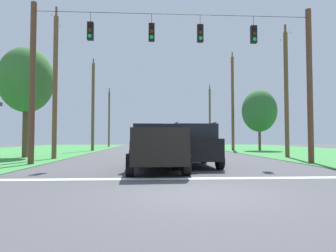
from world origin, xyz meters
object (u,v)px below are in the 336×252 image
Objects in this scene: overhead_signal_span at (175,75)px; utility_pole_distant_left at (109,118)px; distant_car_crossing_white at (164,146)px; utility_pole_far_right at (233,102)px; tree_roadside_far_right at (26,80)px; utility_pole_mid_right at (286,92)px; tree_roadside_right at (259,111)px; pickup_truck at (155,147)px; suv_black at (191,144)px; utility_pole_far_left at (55,85)px; utility_pole_distant_right at (93,105)px; utility_pole_near_left at (210,117)px.

utility_pole_distant_left reaches higher than overhead_signal_span.
utility_pole_far_right reaches higher than distant_car_crossing_white.
distant_car_crossing_white is at bearing 8.37° from tree_roadside_far_right.
utility_pole_mid_right is 12.89m from utility_pole_far_right.
tree_roadside_far_right is at bearing -153.10° from tree_roadside_right.
utility_pole_far_right reaches higher than tree_roadside_far_right.
utility_pole_distant_left is at bearing 138.73° from utility_pole_far_right.
pickup_truck is 2.46m from suv_black.
distant_car_crossing_white is at bearing 21.53° from utility_pole_far_left.
distant_car_crossing_white is 0.57× the size of tree_roadside_far_right.
utility_pole_distant_right is at bearing 108.40° from pickup_truck.
tree_roadside_right is (10.81, 9.01, 3.57)m from distant_car_crossing_white.
utility_pole_far_left is 27.64m from utility_pole_distant_left.
pickup_truck is 1.25× the size of distant_car_crossing_white.
utility_pole_far_right is (-0.23, 12.85, 0.91)m from utility_pole_mid_right.
utility_pole_distant_right is at bearing -176.58° from utility_pole_far_right.
overhead_signal_span is 7.97m from distant_car_crossing_white.
utility_pole_mid_right reaches higher than tree_roadside_far_right.
distant_car_crossing_white is (0.83, 9.92, -0.18)m from pickup_truck.
utility_pole_far_right reaches higher than utility_pole_mid_right.
utility_pole_mid_right is at bearing -88.99° from utility_pole_far_right.
suv_black is at bearing -103.03° from utility_pole_near_left.
utility_pole_distant_right is 1.07× the size of utility_pole_distant_left.
suv_black is 13.39m from tree_roadside_far_right.
pickup_truck is 0.82× the size of tree_roadside_right.
utility_pole_near_left is at bearing 90.81° from utility_pole_mid_right.
utility_pole_far_right reaches higher than utility_pole_distant_right.
tree_roadside_far_right is (-2.42, -11.11, 0.43)m from utility_pole_distant_right.
overhead_signal_span is at bearing -88.03° from distant_car_crossing_white.
tree_roadside_right is (18.60, -15.74, -0.25)m from utility_pole_distant_left.
suv_black reaches higher than pickup_truck.
utility_pole_mid_right is 0.96× the size of utility_pole_near_left.
utility_pole_distant_left is (-6.96, 34.67, 3.64)m from pickup_truck.
utility_pole_near_left is at bearing 53.83° from tree_roadside_far_right.
distant_car_crossing_white is 0.44× the size of utility_pole_far_left.
tree_roadside_far_right is (-17.95, -24.56, 0.68)m from utility_pole_near_left.
tree_roadside_far_right is (-2.46, 1.45, 0.56)m from utility_pole_far_left.
tree_roadside_right is at bearing 26.90° from tree_roadside_far_right.
utility_pole_far_left reaches higher than utility_pole_near_left.
utility_pole_distant_left reaches higher than distant_car_crossing_white.
utility_pole_far_right is at bearing 68.58° from suv_black.
utility_pole_near_left is at bearing 90.61° from utility_pole_far_right.
pickup_truck is at bearing -71.60° from utility_pole_distant_right.
utility_pole_distant_left is (-16.33, 26.99, -0.00)m from utility_pole_mid_right.
utility_pole_far_left is at bearing -30.46° from tree_roadside_far_right.
distant_car_crossing_white is 14.52m from tree_roadside_right.
tree_roadside_far_right is (-18.31, 0.81, 0.81)m from utility_pole_mid_right.
overhead_signal_span is 3.10× the size of suv_black.
utility_pole_distant_right reaches higher than suv_black.
tree_roadside_right is (18.13, 11.89, -0.50)m from utility_pole_far_left.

